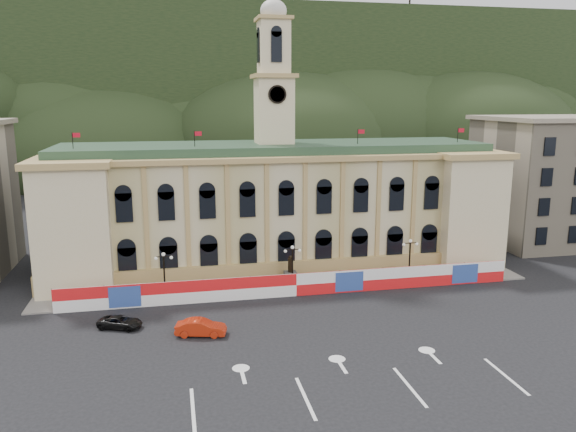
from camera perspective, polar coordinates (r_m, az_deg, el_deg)
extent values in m
plane|color=black|center=(48.50, 4.82, -14.01)|extent=(260.00, 260.00, 0.00)
cube|color=black|center=(172.23, -7.68, 12.05)|extent=(230.00, 70.00, 44.00)
cube|color=#595651|center=(159.33, 5.90, 14.99)|extent=(22.00, 8.00, 14.00)
cube|color=#595651|center=(153.93, -25.65, 12.54)|extent=(16.00, 7.00, 10.00)
cube|color=beige|center=(72.30, -1.38, 0.59)|extent=(55.00, 15.00, 14.00)
cube|color=tan|center=(66.32, -0.14, -5.63)|extent=(56.00, 0.80, 2.40)
cube|color=tan|center=(71.24, -1.41, 6.36)|extent=(56.20, 16.20, 0.60)
cube|color=#2B4931|center=(71.17, -1.42, 6.92)|extent=(53.00, 13.00, 1.20)
cube|color=beige|center=(71.02, -20.23, -0.35)|extent=(8.00, 17.00, 14.00)
cube|color=beige|center=(78.99, 15.77, 1.11)|extent=(8.00, 17.00, 14.00)
cube|color=beige|center=(70.93, -1.44, 10.62)|extent=(4.40, 4.40, 8.00)
cube|color=tan|center=(70.96, -1.45, 14.02)|extent=(5.20, 5.20, 0.50)
cube|color=beige|center=(71.16, -1.47, 16.67)|extent=(3.60, 3.60, 6.50)
cube|color=tan|center=(71.53, -1.48, 19.39)|extent=(4.20, 4.20, 0.40)
cylinder|color=black|center=(68.65, -1.09, 12.25)|extent=(2.20, 0.20, 2.20)
ellipsoid|color=beige|center=(71.65, -1.49, 20.10)|extent=(3.20, 3.20, 2.72)
cube|color=#B9A98F|center=(92.45, 25.50, 3.17)|extent=(20.00, 16.00, 18.00)
cube|color=gray|center=(91.69, 26.02, 8.91)|extent=(21.00, 17.00, 0.60)
cube|color=red|center=(61.47, 0.85, -7.01)|extent=(50.00, 0.25, 2.50)
cube|color=#2E4B9B|center=(60.24, -16.25, -7.90)|extent=(3.20, 0.05, 2.20)
cube|color=#2E4B9B|center=(62.86, 6.26, -6.65)|extent=(3.20, 0.05, 2.20)
cube|color=#2E4B9B|center=(68.35, 17.55, -5.62)|extent=(3.20, 0.05, 2.20)
cube|color=slate|center=(64.39, 0.31, -7.22)|extent=(56.00, 5.50, 0.16)
cube|color=#595651|center=(64.36, 0.26, -6.46)|extent=(1.40, 1.40, 1.80)
cylinder|color=black|center=(63.84, 0.26, -5.01)|extent=(0.60, 0.60, 1.60)
sphere|color=black|center=(63.59, 0.26, -4.23)|extent=(0.44, 0.44, 0.44)
cylinder|color=black|center=(62.40, -12.35, -8.07)|extent=(0.44, 0.44, 0.30)
cylinder|color=black|center=(61.68, -12.44, -6.10)|extent=(0.18, 0.18, 4.80)
cube|color=black|center=(61.02, -12.54, -4.05)|extent=(1.60, 0.08, 0.08)
sphere|color=silver|center=(61.09, -13.28, -4.21)|extent=(0.36, 0.36, 0.36)
sphere|color=silver|center=(61.05, -11.78, -4.15)|extent=(0.36, 0.36, 0.36)
sphere|color=silver|center=(60.96, -12.55, -3.82)|extent=(0.40, 0.40, 0.40)
cylinder|color=black|center=(63.67, 0.45, -7.37)|extent=(0.44, 0.44, 0.30)
cylinder|color=black|center=(62.97, 0.45, -5.44)|extent=(0.18, 0.18, 4.80)
cube|color=black|center=(62.32, 0.45, -3.42)|extent=(1.60, 0.08, 0.08)
sphere|color=silver|center=(62.21, -0.27, -3.59)|extent=(0.36, 0.36, 0.36)
sphere|color=silver|center=(62.53, 1.17, -3.51)|extent=(0.36, 0.36, 0.36)
sphere|color=silver|center=(62.26, 0.45, -3.20)|extent=(0.40, 0.40, 0.40)
cylinder|color=black|center=(67.87, 12.15, -6.42)|extent=(0.44, 0.44, 0.30)
cylinder|color=black|center=(67.21, 12.24, -4.59)|extent=(0.18, 0.18, 4.80)
cube|color=black|center=(66.61, 12.32, -2.70)|extent=(1.60, 0.08, 0.08)
sphere|color=silver|center=(66.33, 11.69, -2.86)|extent=(0.36, 0.36, 0.36)
sphere|color=silver|center=(66.97, 12.94, -2.78)|extent=(0.36, 0.36, 0.36)
sphere|color=silver|center=(66.55, 12.33, -2.49)|extent=(0.40, 0.40, 0.40)
imported|color=#B9250D|center=(52.46, -8.85, -11.14)|extent=(3.56, 5.26, 1.51)
imported|color=black|center=(55.75, -16.69, -10.30)|extent=(4.66, 5.41, 1.15)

